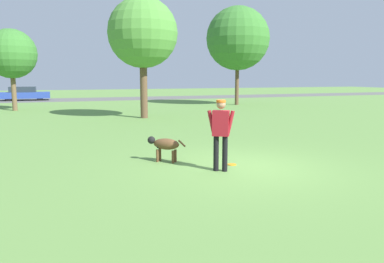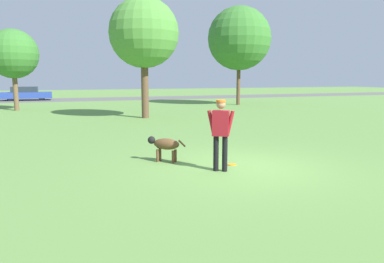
% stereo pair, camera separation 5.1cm
% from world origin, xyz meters
% --- Properties ---
extents(ground_plane, '(120.00, 120.00, 0.00)m').
position_xyz_m(ground_plane, '(0.00, 0.00, 0.00)').
color(ground_plane, '#608C42').
extents(far_road_strip, '(120.00, 6.00, 0.01)m').
position_xyz_m(far_road_strip, '(0.00, 30.79, 0.01)').
color(far_road_strip, '#5B5B59').
rests_on(far_road_strip, ground_plane).
extents(person, '(0.60, 0.44, 1.73)m').
position_xyz_m(person, '(-0.69, -0.15, 1.02)').
color(person, black).
rests_on(person, ground_plane).
extents(dog, '(0.92, 0.82, 0.68)m').
position_xyz_m(dog, '(-1.69, 1.27, 0.47)').
color(dog, brown).
rests_on(dog, ground_plane).
extents(frisbee, '(0.24, 0.24, 0.02)m').
position_xyz_m(frisbee, '(-0.14, 0.32, 0.01)').
color(frisbee, orange).
rests_on(frisbee, ground_plane).
extents(tree_mid_center, '(3.78, 3.78, 6.50)m').
position_xyz_m(tree_mid_center, '(0.29, 12.07, 4.58)').
color(tree_mid_center, brown).
rests_on(tree_mid_center, ground_plane).
extents(tree_far_right, '(5.03, 5.03, 7.80)m').
position_xyz_m(tree_far_right, '(9.62, 19.09, 5.27)').
color(tree_far_right, brown).
rests_on(tree_far_right, ground_plane).
extents(tree_far_left, '(3.26, 3.26, 5.40)m').
position_xyz_m(tree_far_left, '(-6.85, 19.58, 3.76)').
color(tree_far_left, brown).
rests_on(tree_far_left, ground_plane).
extents(parked_car_blue, '(4.57, 1.81, 1.33)m').
position_xyz_m(parked_car_blue, '(-6.97, 31.08, 0.65)').
color(parked_car_blue, '#284293').
rests_on(parked_car_blue, ground_plane).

